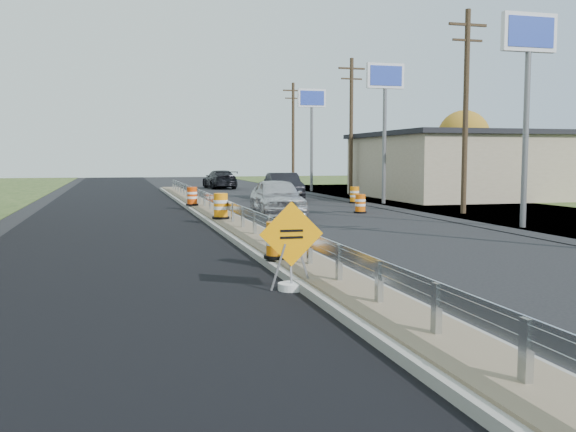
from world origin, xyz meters
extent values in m
plane|color=black|center=(0.00, 0.00, 0.00)|extent=(140.00, 140.00, 0.00)
cube|color=black|center=(-4.40, 10.00, 0.01)|extent=(7.20, 120.00, 0.01)
cube|color=gray|center=(0.00, 8.00, 0.09)|extent=(1.60, 55.00, 0.18)
cube|color=brown|center=(0.00, 8.00, 0.20)|extent=(1.25, 55.00, 0.05)
cube|color=silver|center=(0.00, -12.00, 0.58)|extent=(0.10, 0.15, 0.70)
cube|color=silver|center=(0.00, -10.00, 0.58)|extent=(0.10, 0.15, 0.70)
cube|color=silver|center=(0.00, -8.00, 0.58)|extent=(0.10, 0.15, 0.70)
cube|color=silver|center=(0.00, -6.00, 0.58)|extent=(0.10, 0.15, 0.70)
cube|color=silver|center=(0.00, -4.00, 0.58)|extent=(0.10, 0.15, 0.70)
cube|color=silver|center=(0.00, -2.00, 0.58)|extent=(0.10, 0.15, 0.70)
cube|color=silver|center=(0.00, 0.00, 0.58)|extent=(0.10, 0.15, 0.70)
cube|color=silver|center=(0.00, 2.00, 0.58)|extent=(0.10, 0.15, 0.70)
cube|color=silver|center=(0.00, 4.00, 0.58)|extent=(0.10, 0.15, 0.70)
cube|color=silver|center=(0.00, 6.00, 0.58)|extent=(0.10, 0.15, 0.70)
cube|color=silver|center=(0.00, 8.00, 0.58)|extent=(0.10, 0.15, 0.70)
cube|color=silver|center=(0.00, 10.00, 0.58)|extent=(0.10, 0.15, 0.70)
cube|color=silver|center=(0.00, 12.00, 0.58)|extent=(0.10, 0.15, 0.70)
cube|color=silver|center=(0.00, 14.00, 0.58)|extent=(0.10, 0.15, 0.70)
cube|color=silver|center=(0.00, 16.00, 0.58)|extent=(0.10, 0.15, 0.70)
cube|color=silver|center=(0.00, 18.00, 0.58)|extent=(0.10, 0.15, 0.70)
cube|color=silver|center=(0.00, 20.00, 0.58)|extent=(0.10, 0.15, 0.70)
cube|color=silver|center=(0.00, 22.00, 0.58)|extent=(0.10, 0.15, 0.70)
cube|color=silver|center=(0.00, 24.00, 0.58)|extent=(0.10, 0.15, 0.70)
cube|color=silver|center=(0.00, 26.00, 0.58)|extent=(0.10, 0.15, 0.70)
cube|color=silver|center=(0.00, 28.00, 0.58)|extent=(0.10, 0.15, 0.70)
cube|color=silver|center=(0.00, 30.00, 0.58)|extent=(0.10, 0.15, 0.70)
cube|color=silver|center=(0.00, 32.00, 0.58)|extent=(0.10, 0.15, 0.70)
cube|color=silver|center=(0.00, 9.00, 0.78)|extent=(0.04, 46.00, 0.34)
cube|color=silver|center=(0.00, 9.00, 0.70)|extent=(0.06, 46.00, 0.03)
cube|color=silver|center=(0.00, 9.00, 0.86)|extent=(0.06, 46.00, 0.03)
cube|color=tan|center=(21.00, 20.00, 2.00)|extent=(18.00, 12.00, 4.00)
cube|color=black|center=(21.00, 20.00, 4.12)|extent=(18.50, 12.50, 0.30)
cube|color=black|center=(12.05, 20.00, 1.60)|extent=(0.08, 7.20, 2.20)
cylinder|color=slate|center=(10.50, 3.00, 3.40)|extent=(0.22, 0.22, 6.80)
cube|color=white|center=(10.50, 3.00, 7.20)|extent=(2.20, 0.25, 1.40)
cube|color=#263FB2|center=(10.50, 3.00, 7.20)|extent=(1.90, 0.30, 1.10)
cylinder|color=slate|center=(10.50, 16.00, 3.40)|extent=(0.22, 0.22, 6.80)
cube|color=white|center=(10.50, 16.00, 7.20)|extent=(2.20, 0.25, 1.40)
cube|color=#263FB2|center=(10.50, 16.00, 7.20)|extent=(1.90, 0.30, 1.10)
cylinder|color=slate|center=(10.50, 30.00, 3.40)|extent=(0.22, 0.22, 6.80)
cube|color=white|center=(10.50, 30.00, 7.20)|extent=(2.20, 0.25, 1.40)
cube|color=#263FB2|center=(10.50, 30.00, 7.20)|extent=(1.90, 0.30, 1.10)
cylinder|color=#473523|center=(11.50, 9.00, 4.70)|extent=(0.26, 0.26, 9.40)
cube|color=#473523|center=(11.50, 9.00, 8.70)|extent=(1.90, 0.12, 0.12)
cube|color=#473523|center=(11.50, 9.00, 8.00)|extent=(1.50, 0.10, 0.10)
cylinder|color=#473523|center=(11.50, 24.00, 4.70)|extent=(0.26, 0.26, 9.40)
cube|color=#473523|center=(11.50, 24.00, 8.70)|extent=(1.90, 0.12, 0.12)
cube|color=#473523|center=(11.50, 24.00, 8.00)|extent=(1.50, 0.10, 0.10)
cylinder|color=#473523|center=(11.50, 39.00, 4.70)|extent=(0.26, 0.26, 9.40)
cube|color=#473523|center=(11.50, 39.00, 8.70)|extent=(1.90, 0.12, 0.12)
cube|color=#473523|center=(11.50, 39.00, 8.00)|extent=(1.50, 0.10, 0.10)
cylinder|color=#473523|center=(26.00, 34.00, 1.54)|extent=(0.36, 0.36, 3.08)
sphere|color=#AB7124|center=(26.00, 34.00, 4.55)|extent=(4.62, 4.62, 4.62)
cylinder|color=white|center=(-0.90, -5.71, 0.08)|extent=(0.54, 0.54, 0.15)
cube|color=slate|center=(-1.17, -5.71, 0.48)|extent=(0.32, 0.05, 0.93)
cube|color=slate|center=(-0.63, -5.71, 0.48)|extent=(0.32, 0.05, 0.93)
cube|color=slate|center=(-0.90, -5.66, 0.48)|extent=(0.05, 0.24, 0.95)
cube|color=orange|center=(-0.90, -5.71, 1.14)|extent=(1.29, 0.07, 1.29)
cube|color=black|center=(-0.90, -5.73, 1.20)|extent=(0.46, 0.02, 0.05)
cube|color=black|center=(-0.90, -5.73, 1.07)|extent=(0.46, 0.02, 0.05)
cylinder|color=black|center=(-0.55, -3.05, 0.27)|extent=(0.60, 0.60, 0.08)
cylinder|color=orange|center=(-0.55, -3.05, 0.69)|extent=(0.48, 0.48, 0.84)
cylinder|color=white|center=(-0.55, -3.05, 0.83)|extent=(0.49, 0.49, 0.11)
cylinder|color=white|center=(-0.55, -3.05, 0.61)|extent=(0.49, 0.49, 0.11)
cylinder|color=black|center=(-0.27, 7.14, 0.28)|extent=(0.69, 0.69, 0.09)
cylinder|color=orange|center=(-0.27, 7.14, 0.76)|extent=(0.55, 0.55, 0.96)
cylinder|color=white|center=(-0.27, 7.14, 0.92)|extent=(0.57, 0.57, 0.13)
cylinder|color=white|center=(-0.27, 7.14, 0.67)|extent=(0.57, 0.57, 0.13)
cylinder|color=black|center=(-0.55, 14.51, 0.27)|extent=(0.63, 0.63, 0.08)
cylinder|color=#D94109|center=(-0.55, 14.51, 0.72)|extent=(0.51, 0.51, 0.89)
cylinder|color=white|center=(-0.55, 14.51, 0.86)|extent=(0.52, 0.52, 0.12)
cylinder|color=white|center=(-0.55, 14.51, 0.63)|extent=(0.52, 0.52, 0.12)
cylinder|color=black|center=(7.00, 10.70, 0.04)|extent=(0.61, 0.61, 0.08)
cylinder|color=#E75C09|center=(7.00, 10.70, 0.47)|extent=(0.49, 0.49, 0.85)
cylinder|color=white|center=(7.00, 10.70, 0.61)|extent=(0.50, 0.50, 0.11)
cylinder|color=white|center=(7.00, 10.70, 0.39)|extent=(0.50, 0.50, 0.11)
cylinder|color=black|center=(9.14, 17.06, 0.04)|extent=(0.65, 0.65, 0.09)
cylinder|color=orange|center=(9.14, 17.06, 0.50)|extent=(0.52, 0.52, 0.91)
cylinder|color=white|center=(9.14, 17.06, 0.65)|extent=(0.53, 0.53, 0.12)
cylinder|color=white|center=(9.14, 17.06, 0.41)|extent=(0.53, 0.53, 0.12)
cylinder|color=black|center=(9.20, 30.45, 0.04)|extent=(0.56, 0.56, 0.08)
cylinder|color=orange|center=(9.20, 30.45, 0.43)|extent=(0.45, 0.45, 0.79)
cylinder|color=white|center=(9.20, 30.45, 0.56)|extent=(0.46, 0.46, 0.10)
cylinder|color=white|center=(9.20, 30.45, 0.36)|extent=(0.46, 0.46, 0.10)
imported|color=silver|center=(2.74, 10.01, 0.86)|extent=(2.35, 5.15, 1.71)
imported|color=black|center=(5.89, 20.96, 0.84)|extent=(2.14, 5.21, 1.68)
imported|color=black|center=(4.33, 36.65, 0.78)|extent=(2.52, 5.49, 1.56)
camera|label=1|loc=(-4.22, -17.83, 2.65)|focal=40.00mm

